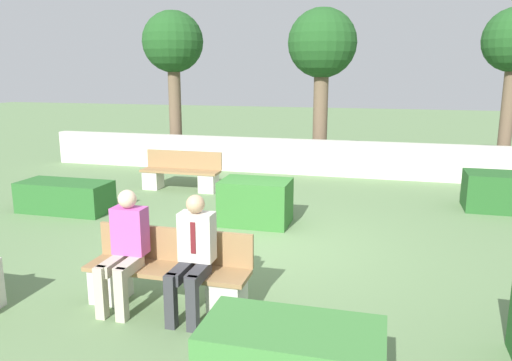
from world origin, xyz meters
name	(u,v)px	position (x,y,z in m)	size (l,w,h in m)	color
ground_plane	(256,244)	(0.00, 0.00, 0.00)	(60.00, 60.00, 0.00)	#607F51
perimeter_wall	(311,157)	(0.00, 5.54, 0.45)	(14.74, 0.30, 0.90)	beige
bench_front	(168,277)	(-0.44, -2.23, 0.33)	(1.90, 0.49, 0.86)	#937047
bench_left_side	(181,175)	(-2.57, 3.10, 0.33)	(1.80, 0.49, 0.86)	#937047
person_seated_man	(193,251)	(-0.07, -2.37, 0.73)	(0.38, 0.63, 1.33)	#333338
person_seated_woman	(125,244)	(-0.89, -2.37, 0.74)	(0.38, 0.63, 1.34)	#B2A893
hedge_block_near_left	(256,202)	(-0.28, 1.05, 0.39)	(1.19, 0.81, 0.78)	#33702D
hedge_block_near_right	(65,197)	(-3.99, 0.87, 0.29)	(1.73, 0.77, 0.58)	#286028
hedge_block_mid_left	(507,192)	(4.16, 3.09, 0.36)	(1.55, 0.86, 0.72)	#235623
tree_leftmost	(173,46)	(-4.14, 6.43, 3.31)	(1.73, 1.73, 4.31)	brown
tree_center_left	(322,48)	(0.08, 6.53, 3.23)	(1.82, 1.82, 4.27)	brown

